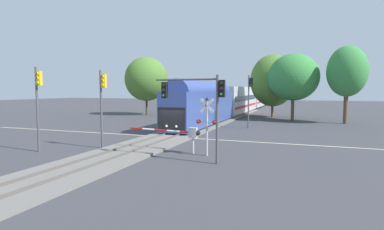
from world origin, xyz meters
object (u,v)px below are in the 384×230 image
at_px(commuter_train, 239,99).
at_px(traffic_signal_near_left, 38,95).
at_px(traffic_signal_far_side, 250,93).
at_px(maple_right_background, 347,72).
at_px(oak_far_right, 293,77).
at_px(crossing_signal_mast, 207,120).
at_px(pine_left_background, 146,79).
at_px(traffic_signal_median, 102,96).
at_px(traffic_signal_near_right, 199,97).
at_px(elm_centre_background, 273,81).
at_px(crossing_gate_near, 185,133).

bearing_deg(commuter_train, traffic_signal_near_left, -98.48).
xyz_separation_m(traffic_signal_far_side, maple_right_background, (10.83, 9.19, 2.70)).
height_order(traffic_signal_near_left, oak_far_right, oak_far_right).
bearing_deg(maple_right_background, traffic_signal_far_side, -139.69).
bearing_deg(maple_right_background, oak_far_right, 164.32).
height_order(crossing_signal_mast, oak_far_right, oak_far_right).
relative_size(traffic_signal_far_side, maple_right_background, 0.60).
bearing_deg(maple_right_background, pine_left_background, 173.76).
relative_size(crossing_signal_mast, traffic_signal_median, 0.67).
xyz_separation_m(traffic_signal_near_left, traffic_signal_near_right, (11.61, 0.88, -0.04)).
height_order(commuter_train, elm_centre_background, elm_centre_background).
bearing_deg(traffic_signal_near_left, crossing_signal_mast, 13.73).
relative_size(crossing_gate_near, crossing_signal_mast, 1.40).
height_order(pine_left_background, maple_right_background, pine_left_background).
relative_size(elm_centre_background, oak_far_right, 1.05).
bearing_deg(pine_left_background, maple_right_background, -6.24).
bearing_deg(traffic_signal_median, pine_left_background, 112.66).
height_order(traffic_signal_near_right, traffic_signal_median, traffic_signal_median).
distance_m(commuter_train, crossing_signal_mast, 37.44).
bearing_deg(traffic_signal_far_side, crossing_signal_mast, -90.47).
xyz_separation_m(traffic_signal_median, oak_far_right, (12.49, 26.84, 2.26)).
bearing_deg(crossing_signal_mast, elm_centre_background, 88.04).
xyz_separation_m(traffic_signal_far_side, traffic_signal_median, (-8.26, -15.79, -0.13)).
distance_m(commuter_train, traffic_signal_far_side, 22.13).
xyz_separation_m(traffic_signal_far_side, elm_centre_background, (0.95, 15.85, 1.83)).
bearing_deg(pine_left_background, elm_centre_background, 8.86).
distance_m(traffic_signal_median, pine_left_background, 30.83).
bearing_deg(crossing_signal_mast, traffic_signal_far_side, 89.53).
bearing_deg(crossing_gate_near, pine_left_background, 123.31).
relative_size(commuter_train, traffic_signal_near_right, 12.31).
bearing_deg(traffic_signal_median, traffic_signal_near_left, -141.44).
bearing_deg(oak_far_right, traffic_signal_far_side, -110.96).
relative_size(crossing_signal_mast, pine_left_background, 0.39).
xyz_separation_m(crossing_gate_near, maple_right_background, (12.66, 24.42, 5.33)).
relative_size(crossing_gate_near, elm_centre_background, 0.55).
xyz_separation_m(commuter_train, oak_far_right, (9.93, -10.30, 3.43)).
height_order(crossing_gate_near, traffic_signal_far_side, traffic_signal_far_side).
xyz_separation_m(commuter_train, traffic_signal_far_side, (5.70, -21.34, 1.30)).
bearing_deg(oak_far_right, commuter_train, 133.95).
relative_size(traffic_signal_near_right, maple_right_background, 0.53).
height_order(crossing_gate_near, traffic_signal_near_left, traffic_signal_near_left).
relative_size(traffic_signal_far_side, traffic_signal_median, 1.03).
bearing_deg(traffic_signal_near_left, elm_centre_background, 69.87).
bearing_deg(elm_centre_background, maple_right_background, -34.00).
distance_m(commuter_train, pine_left_background, 17.22).
distance_m(crossing_signal_mast, traffic_signal_median, 8.27).
bearing_deg(traffic_signal_near_right, traffic_signal_far_side, 89.89).
height_order(commuter_train, maple_right_background, maple_right_background).
bearing_deg(traffic_signal_median, crossing_signal_mast, 0.82).
bearing_deg(elm_centre_background, commuter_train, 140.46).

